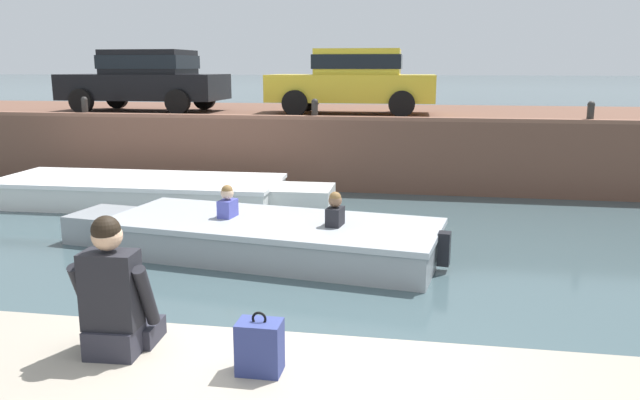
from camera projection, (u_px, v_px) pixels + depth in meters
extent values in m
plane|color=#3D5156|center=(365.00, 255.00, 9.12)|extent=(400.00, 400.00, 0.00)
cube|color=brown|center=(394.00, 142.00, 16.26)|extent=(60.00, 6.00, 1.57)
cube|color=brown|center=(388.00, 119.00, 13.31)|extent=(60.00, 0.24, 0.08)
cube|color=white|center=(140.00, 193.00, 12.46)|extent=(5.58, 2.09, 0.45)
cube|color=white|center=(303.00, 198.00, 11.97)|extent=(1.13, 1.11, 0.45)
cube|color=white|center=(139.00, 180.00, 12.40)|extent=(5.64, 2.15, 0.08)
cube|color=brown|center=(120.00, 185.00, 12.49)|extent=(0.28, 1.79, 0.06)
cube|color=#93999E|center=(273.00, 240.00, 9.10)|extent=(4.96, 2.49, 0.44)
cube|color=#93999E|center=(108.00, 225.00, 9.95)|extent=(1.08, 1.13, 0.44)
cube|color=#B1B7BD|center=(272.00, 223.00, 9.04)|extent=(5.02, 2.55, 0.08)
cube|color=brown|center=(295.00, 232.00, 8.96)|extent=(0.47, 1.66, 0.06)
cube|color=black|center=(444.00, 249.00, 8.33)|extent=(0.19, 0.22, 0.45)
cube|color=#4C51B2|center=(228.00, 214.00, 9.24)|extent=(0.24, 0.35, 0.44)
sphere|color=beige|center=(227.00, 193.00, 9.17)|extent=(0.19, 0.19, 0.19)
sphere|color=olive|center=(227.00, 191.00, 9.16)|extent=(0.17, 0.17, 0.17)
cube|color=black|center=(335.00, 223.00, 8.74)|extent=(0.24, 0.35, 0.44)
sphere|color=brown|center=(335.00, 200.00, 8.67)|extent=(0.19, 0.19, 0.19)
sphere|color=olive|center=(335.00, 198.00, 8.66)|extent=(0.17, 0.17, 0.17)
cube|color=black|center=(145.00, 87.00, 16.00)|extent=(4.09, 1.80, 0.64)
cube|color=black|center=(149.00, 62.00, 15.84)|extent=(2.05, 1.57, 0.60)
cube|color=black|center=(149.00, 62.00, 15.84)|extent=(2.13, 1.61, 0.33)
cylinder|color=black|center=(81.00, 101.00, 15.41)|extent=(0.60, 0.18, 0.60)
cylinder|color=black|center=(117.00, 97.00, 17.15)|extent=(0.60, 0.18, 0.60)
cylinder|color=black|center=(178.00, 102.00, 14.97)|extent=(0.60, 0.18, 0.60)
cylinder|color=black|center=(204.00, 98.00, 16.71)|extent=(0.60, 0.18, 0.60)
cube|color=yellow|center=(352.00, 88.00, 15.11)|extent=(4.02, 1.86, 0.64)
cube|color=yellow|center=(359.00, 62.00, 14.96)|extent=(2.02, 1.61, 0.60)
cube|color=black|center=(359.00, 62.00, 14.96)|extent=(2.10, 1.64, 0.33)
cylinder|color=black|center=(295.00, 103.00, 14.48)|extent=(0.60, 0.19, 0.60)
cylinder|color=black|center=(308.00, 99.00, 16.24)|extent=(0.60, 0.19, 0.60)
cylinder|color=black|center=(402.00, 104.00, 14.12)|extent=(0.60, 0.19, 0.60)
cylinder|color=black|center=(403.00, 100.00, 15.88)|extent=(0.60, 0.19, 0.60)
cylinder|color=#2D2B28|center=(85.00, 108.00, 14.58)|extent=(0.14, 0.14, 0.35)
sphere|color=#2D2B28|center=(84.00, 100.00, 14.53)|extent=(0.15, 0.15, 0.15)
cylinder|color=#2D2B28|center=(315.00, 111.00, 13.67)|extent=(0.14, 0.14, 0.35)
sphere|color=#2D2B28|center=(315.00, 102.00, 13.63)|extent=(0.15, 0.15, 0.15)
cylinder|color=#2D2B28|center=(590.00, 114.00, 12.73)|extent=(0.14, 0.14, 0.35)
sphere|color=#2D2B28|center=(591.00, 105.00, 12.69)|extent=(0.15, 0.15, 0.15)
cube|color=#282833|center=(115.00, 340.00, 4.19)|extent=(0.36, 0.30, 0.20)
cube|color=#282833|center=(128.00, 331.00, 4.41)|extent=(0.46, 0.34, 0.14)
cube|color=black|center=(111.00, 290.00, 4.11)|extent=(0.37, 0.24, 0.52)
cylinder|color=black|center=(146.00, 296.00, 4.15)|extent=(0.11, 0.29, 0.47)
cylinder|color=black|center=(84.00, 293.00, 4.19)|extent=(0.11, 0.29, 0.47)
sphere|color=tan|center=(107.00, 236.00, 4.03)|extent=(0.20, 0.20, 0.20)
sphere|color=black|center=(106.00, 230.00, 4.02)|extent=(0.19, 0.19, 0.19)
cylinder|color=#4CB259|center=(98.00, 344.00, 4.15)|extent=(0.06, 0.06, 0.18)
cylinder|color=white|center=(97.00, 330.00, 4.13)|extent=(0.04, 0.04, 0.02)
cube|color=navy|center=(260.00, 347.00, 3.93)|extent=(0.28, 0.20, 0.34)
cube|color=navy|center=(264.00, 347.00, 4.05)|extent=(0.22, 0.06, 0.18)
torus|color=black|center=(259.00, 319.00, 3.89)|extent=(0.10, 0.02, 0.10)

